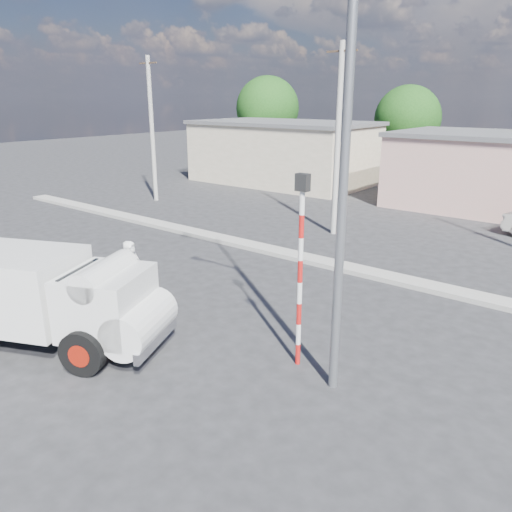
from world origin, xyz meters
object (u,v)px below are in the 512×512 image
Objects in this scene: traffic_pole at (301,256)px; truck at (49,297)px; streetlight at (338,147)px; bicycle at (135,298)px; cyclist at (134,284)px.

truck is at bearing -149.66° from traffic_pole.
truck is 7.61m from streetlight.
traffic_pole reaches higher than truck.
streetlight is (0.94, -0.30, 2.37)m from traffic_pole.
streetlight is at bearing -17.73° from traffic_pole.
streetlight is (6.09, 2.72, 3.66)m from truck.
traffic_pole is 0.48× the size of streetlight.
bicycle is 0.47× the size of traffic_pole.
bicycle is 0.40m from cyclist.
truck is 3.20× the size of cyclist.
cyclist is 5.31m from traffic_pole.
truck reaches higher than cyclist.
traffic_pole reaches higher than bicycle.
traffic_pole is at bearing 162.27° from streetlight.
cyclist is at bearing -176.66° from streetlight.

